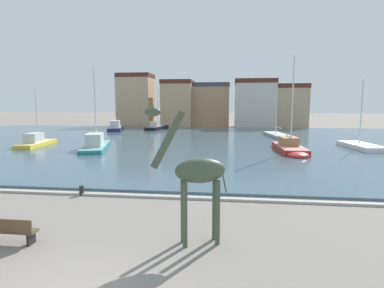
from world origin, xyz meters
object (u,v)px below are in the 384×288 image
(sailboat_yellow, at_px, (38,143))
(mooring_bollard, at_px, (82,191))
(giraffe_statue, at_px, (196,173))
(sailboat_teal, at_px, (96,145))
(sailboat_white, at_px, (358,146))
(sailboat_red, at_px, (291,149))
(sailboat_navy, at_px, (116,128))
(park_bench, at_px, (10,230))
(sailboat_grey, at_px, (275,135))
(sailboat_black, at_px, (158,127))

(sailboat_yellow, height_order, mooring_bollard, sailboat_yellow)
(giraffe_statue, relative_size, sailboat_teal, 0.52)
(sailboat_white, xyz_separation_m, mooring_bollard, (-20.50, -18.43, -0.13))
(sailboat_teal, bearing_deg, sailboat_red, -0.31)
(sailboat_white, bearing_deg, giraffe_statue, -120.96)
(sailboat_red, height_order, sailboat_white, sailboat_red)
(sailboat_navy, bearing_deg, mooring_bollard, -71.99)
(sailboat_white, bearing_deg, sailboat_teal, -172.31)
(sailboat_red, xyz_separation_m, mooring_bollard, (-13.17, -14.78, -0.28))
(sailboat_red, height_order, sailboat_yellow, sailboat_red)
(giraffe_statue, bearing_deg, sailboat_teal, 121.93)
(sailboat_navy, height_order, mooring_bollard, sailboat_navy)
(giraffe_statue, relative_size, sailboat_white, 0.67)
(sailboat_navy, relative_size, park_bench, 5.15)
(sailboat_grey, height_order, park_bench, sailboat_grey)
(sailboat_red, bearing_deg, sailboat_white, 26.49)
(sailboat_white, xyz_separation_m, park_bench, (-20.23, -24.13, 0.11))
(park_bench, bearing_deg, sailboat_yellow, 121.13)
(giraffe_statue, xyz_separation_m, sailboat_teal, (-12.31, 19.76, -1.86))
(giraffe_statue, bearing_deg, sailboat_grey, 78.04)
(sailboat_black, xyz_separation_m, mooring_bollard, (4.97, -38.37, -0.32))
(sailboat_black, bearing_deg, sailboat_grey, -26.44)
(mooring_bollard, height_order, park_bench, park_bench)
(sailboat_teal, height_order, park_bench, sailboat_teal)
(mooring_bollard, bearing_deg, sailboat_grey, 64.75)
(sailboat_teal, bearing_deg, park_bench, -73.59)
(giraffe_statue, height_order, mooring_bollard, giraffe_statue)
(sailboat_red, xyz_separation_m, sailboat_yellow, (-26.05, 1.30, 0.00))
(sailboat_yellow, relative_size, sailboat_teal, 0.77)
(giraffe_statue, height_order, sailboat_navy, sailboat_navy)
(mooring_bollard, bearing_deg, sailboat_red, 48.30)
(park_bench, bearing_deg, sailboat_teal, 106.41)
(sailboat_navy, xyz_separation_m, sailboat_teal, (5.81, -20.81, -0.05))
(sailboat_teal, bearing_deg, sailboat_yellow, 170.45)
(sailboat_white, distance_m, mooring_bollard, 27.57)
(sailboat_yellow, xyz_separation_m, sailboat_white, (33.38, 2.36, -0.16))
(giraffe_statue, bearing_deg, park_bench, -172.47)
(sailboat_red, bearing_deg, sailboat_grey, 87.84)
(giraffe_statue, height_order, sailboat_red, sailboat_red)
(sailboat_teal, xyz_separation_m, mooring_bollard, (5.79, -14.89, -0.33))
(sailboat_black, distance_m, sailboat_red, 29.76)
(sailboat_grey, relative_size, mooring_bollard, 16.48)
(sailboat_red, relative_size, sailboat_navy, 0.97)
(sailboat_black, xyz_separation_m, sailboat_navy, (-6.64, -2.67, 0.06))
(sailboat_teal, xyz_separation_m, park_bench, (6.06, -20.58, -0.09))
(park_bench, bearing_deg, sailboat_grey, 68.87)
(sailboat_black, height_order, park_bench, sailboat_black)
(sailboat_grey, relative_size, sailboat_teal, 0.90)
(giraffe_statue, bearing_deg, sailboat_yellow, 132.80)
(sailboat_white, xyz_separation_m, sailboat_navy, (-32.11, 17.26, 0.25))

